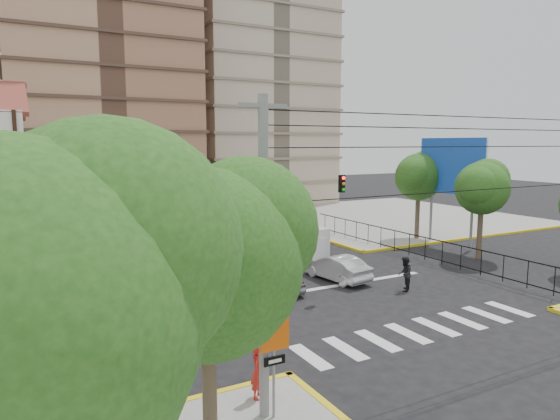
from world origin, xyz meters
TOP-DOWN VIEW (x-y plane):
  - ground at (0.00, 0.00)m, footprint 160.00×160.00m
  - sidewalk_ne at (20.00, 20.00)m, footprint 26.00×26.00m
  - crosswalk_stripes at (0.00, -6.00)m, footprint 12.00×2.40m
  - stop_line at (0.00, 1.20)m, footprint 13.00×0.40m
  - tower_beige at (14.00, 40.00)m, footprint 17.00×16.00m
  - park_fence at (9.00, 4.50)m, footprint 0.10×22.50m
  - billboard at (14.45, 6.00)m, footprint 0.36×6.20m
  - tree_sw_near at (-10.90, -9.99)m, footprint 5.63×4.60m
  - tree_sw_far at (-14.89, -13.99)m, footprint 5.88×4.80m
  - tree_park_a at (13.08, 2.01)m, footprint 4.41×3.60m
  - tree_park_c at (14.09, 9.01)m, footprint 4.65×3.80m
  - tree_tudor at (-11.90, 16.01)m, footprint 5.39×4.40m
  - traffic_light_nw at (-7.80, 7.80)m, footprint 0.28×0.22m
  - traffic_light_hanging at (0.00, -2.04)m, footprint 18.00×9.12m
  - utility_pole_sw at (-9.00, -9.00)m, footprint 1.40×0.28m
  - district_sign at (-8.80, -9.24)m, footprint 0.90×0.12m
  - van_right_lane at (1.45, 7.32)m, footprint 2.72×5.63m
  - van_left_lane at (-2.15, 20.87)m, footprint 2.47×5.74m
  - car_silver_front_left at (-2.52, 1.92)m, footprint 1.86×3.89m
  - car_white_front_right at (1.26, 2.19)m, footprint 2.17×4.64m
  - car_grey_mid_left at (-3.04, 7.85)m, footprint 3.31×5.84m
  - car_silver_rear_left at (-2.14, 15.29)m, footprint 2.57×5.42m
  - car_darkgrey_mid_right at (1.18, 13.95)m, footprint 1.59×3.90m
  - car_white_rear_right at (1.18, 21.34)m, footprint 2.14×4.34m
  - pedestrian_sw_corner at (-8.72, -8.01)m, footprint 0.73×0.73m
  - pedestrian_crosswalk at (3.26, -1.33)m, footprint 1.15×1.12m

SIDE VIEW (x-z plane):
  - ground at x=0.00m, z-range 0.00..0.00m
  - park_fence at x=9.00m, z-range -0.83..0.83m
  - crosswalk_stripes at x=0.00m, z-range 0.00..0.01m
  - stop_line at x=0.00m, z-range 0.00..0.01m
  - sidewalk_ne at x=20.00m, z-range 0.00..0.15m
  - car_silver_front_left at x=-2.52m, z-range 0.00..1.28m
  - car_darkgrey_mid_right at x=1.18m, z-range 0.00..1.32m
  - car_white_rear_right at x=1.18m, z-range 0.00..1.37m
  - car_white_front_right at x=1.26m, z-range 0.00..1.47m
  - car_silver_rear_left at x=-2.14m, z-range 0.00..1.53m
  - car_grey_mid_left at x=-3.04m, z-range 0.00..1.54m
  - pedestrian_crosswalk at x=3.26m, z-range 0.00..1.86m
  - pedestrian_sw_corner at x=-8.72m, z-range 0.15..1.86m
  - van_right_lane at x=1.45m, z-range -0.03..2.41m
  - van_left_lane at x=-2.15m, z-range -0.03..2.51m
  - district_sign at x=-8.80m, z-range 0.85..4.05m
  - traffic_light_nw at x=-7.80m, z-range 0.91..5.31m
  - utility_pole_sw at x=-9.00m, z-range 0.27..9.27m
  - tree_park_a at x=13.08m, z-range 1.60..8.42m
  - tree_tudor at x=-11.90m, z-range 1.50..8.93m
  - tree_sw_near at x=-10.90m, z-range 1.48..9.06m
  - tree_park_c at x=14.09m, z-range 1.71..8.96m
  - tree_sw_far at x=-14.89m, z-range 1.73..10.01m
  - traffic_light_hanging at x=0.00m, z-range 5.44..6.36m
  - billboard at x=14.45m, z-range 1.95..10.05m
  - tower_beige at x=14.00m, z-range 0.00..48.00m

